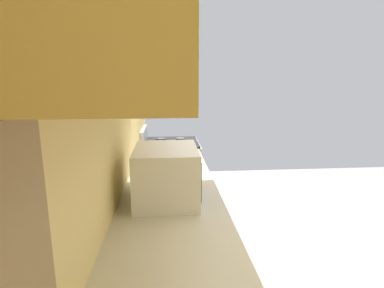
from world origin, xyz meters
TOP-DOWN VIEW (x-y plane):
  - wall_back at (0.00, 1.49)m, footprint 4.19×0.12m
  - upper_cabinets at (-0.38, 1.25)m, footprint 1.96×0.34m
  - oven_range at (1.59, 1.10)m, footprint 0.66×0.67m
  - microwave at (-0.09, 1.14)m, footprint 0.47×0.38m
  - bowl at (0.36, 1.03)m, footprint 0.13×0.13m
  - kettle at (0.74, 1.03)m, footprint 0.15×0.11m

SIDE VIEW (x-z plane):
  - oven_range at x=1.59m, z-range -0.07..0.99m
  - bowl at x=0.36m, z-range 0.89..0.96m
  - kettle at x=0.74m, z-range 0.87..1.03m
  - microwave at x=-0.09m, z-range 0.88..1.21m
  - wall_back at x=0.00m, z-range 0.00..2.68m
  - upper_cabinets at x=-0.38m, z-range 1.54..2.19m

